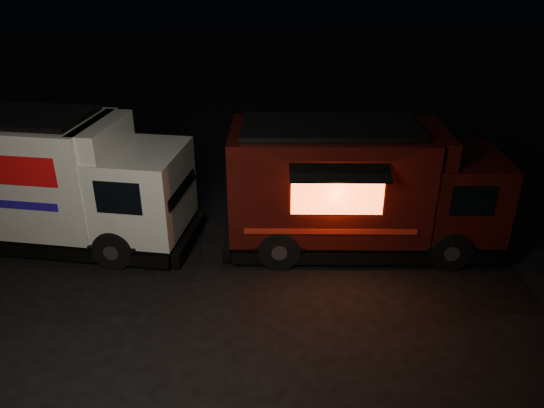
{
  "coord_description": "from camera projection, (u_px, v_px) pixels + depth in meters",
  "views": [
    {
      "loc": [
        -0.93,
        -9.56,
        6.83
      ],
      "look_at": [
        0.64,
        2.0,
        1.12
      ],
      "focal_mm": 35.0,
      "sensor_mm": 36.0,
      "label": 1
    }
  ],
  "objects": [
    {
      "name": "ground",
      "position": [
        255.0,
        291.0,
        11.62
      ],
      "size": [
        80.0,
        80.0,
        0.0
      ],
      "primitive_type": "plane",
      "color": "black",
      "rests_on": "ground"
    },
    {
      "name": "white_truck",
      "position": [
        47.0,
        179.0,
        13.05
      ],
      "size": [
        7.67,
        4.44,
        3.29
      ],
      "primitive_type": null,
      "rotation": [
        0.0,
        0.0,
        -0.29
      ],
      "color": "silver",
      "rests_on": "ground"
    },
    {
      "name": "red_truck",
      "position": [
        364.0,
        187.0,
        12.79
      ],
      "size": [
        7.06,
        3.45,
        3.15
      ],
      "primitive_type": null,
      "rotation": [
        0.0,
        0.0,
        -0.15
      ],
      "color": "#3A0C0A",
      "rests_on": "ground"
    }
  ]
}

